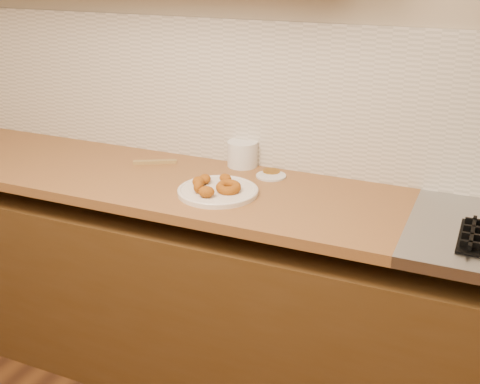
{
  "coord_description": "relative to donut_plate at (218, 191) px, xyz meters",
  "views": [
    {
      "loc": [
        0.73,
        -0.27,
        1.75
      ],
      "look_at": [
        -0.1,
        1.6,
        0.93
      ],
      "focal_mm": 45.0,
      "sensor_mm": 36.0,
      "label": 1
    }
  ],
  "objects": [
    {
      "name": "backsplash",
      "position": [
        0.2,
        0.37,
        0.29
      ],
      "size": [
        3.6,
        0.02,
        0.6
      ],
      "primitive_type": "cube",
      "color": "beige",
      "rests_on": "wall_back"
    },
    {
      "name": "ring_donut",
      "position": [
        0.04,
        -0.0,
        0.03
      ],
      "size": [
        0.12,
        0.13,
        0.04
      ],
      "primitive_type": "torus",
      "rotation": [
        0.1,
        0.0,
        0.37
      ],
      "color": "#9F5102",
      "rests_on": "donut_plate"
    },
    {
      "name": "butcher_block",
      "position": [
        -0.45,
        0.07,
        -0.03
      ],
      "size": [
        2.3,
        0.62,
        0.04
      ],
      "primitive_type": "cube",
      "color": "brown",
      "rests_on": "base_cabinet"
    },
    {
      "name": "wooden_utensil",
      "position": [
        -0.4,
        0.2,
        -0.0
      ],
      "size": [
        0.17,
        0.11,
        0.01
      ],
      "primitive_type": "cube",
      "rotation": [
        0.0,
        0.0,
        0.5
      ],
      "color": "olive",
      "rests_on": "butcher_block"
    },
    {
      "name": "plastic_tub",
      "position": [
        -0.04,
        0.33,
        0.04
      ],
      "size": [
        0.15,
        0.15,
        0.11
      ],
      "primitive_type": "cylinder",
      "rotation": [
        0.0,
        0.0,
        0.21
      ],
      "color": "silver",
      "rests_on": "butcher_block"
    },
    {
      "name": "donut_plate",
      "position": [
        0.0,
        0.0,
        0.0
      ],
      "size": [
        0.3,
        0.3,
        0.02
      ],
      "primitive_type": "cylinder",
      "color": "silver",
      "rests_on": "butcher_block"
    },
    {
      "name": "tub_lid",
      "position": [
        0.12,
        0.25,
        -0.01
      ],
      "size": [
        0.13,
        0.13,
        0.01
      ],
      "primitive_type": "cylinder",
      "rotation": [
        0.0,
        0.0,
        0.08
      ],
      "color": "silver",
      "rests_on": "butcher_block"
    },
    {
      "name": "brass_jar_lid",
      "position": [
        0.11,
        0.29,
        -0.0
      ],
      "size": [
        0.09,
        0.09,
        0.01
      ],
      "primitive_type": "cylinder",
      "rotation": [
        0.0,
        0.0,
        0.32
      ],
      "color": "#9C691C",
      "rests_on": "butcher_block"
    },
    {
      "name": "wall_back",
      "position": [
        0.2,
        0.38,
        0.44
      ],
      "size": [
        4.0,
        0.02,
        2.7
      ],
      "primitive_type": "cube",
      "color": "tan",
      "rests_on": "ground"
    },
    {
      "name": "fried_dough_chunks",
      "position": [
        -0.04,
        -0.02,
        0.03
      ],
      "size": [
        0.14,
        0.22,
        0.05
      ],
      "color": "#9F5102",
      "rests_on": "donut_plate"
    },
    {
      "name": "base_cabinet",
      "position": [
        0.2,
        0.07,
        -0.52
      ],
      "size": [
        3.6,
        0.6,
        0.77
      ],
      "primitive_type": "cube",
      "color": "#4A3117",
      "rests_on": "floor"
    }
  ]
}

